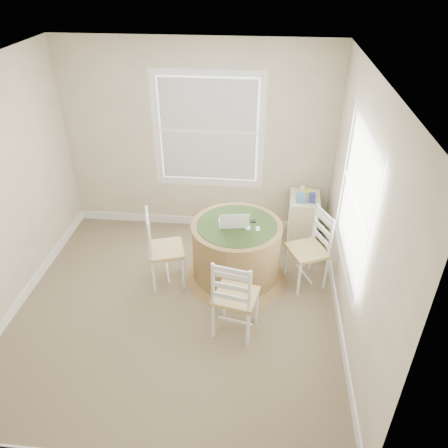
# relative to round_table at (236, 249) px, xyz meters

# --- Properties ---
(room) EXTENTS (3.64, 3.64, 2.64)m
(room) POSITION_rel_round_table_xyz_m (-0.45, -0.48, 0.88)
(room) COLOR #847054
(room) RESTS_ON ground
(round_table) EXTENTS (1.25, 1.25, 0.77)m
(round_table) POSITION_rel_round_table_xyz_m (0.00, 0.00, 0.00)
(round_table) COLOR olive
(round_table) RESTS_ON ground
(chair_left) EXTENTS (0.50, 0.52, 0.95)m
(chair_left) POSITION_rel_round_table_xyz_m (-0.82, -0.16, 0.06)
(chair_left) COLOR white
(chair_left) RESTS_ON ground
(chair_near) EXTENTS (0.49, 0.48, 0.95)m
(chair_near) POSITION_rel_round_table_xyz_m (0.06, -0.88, 0.06)
(chair_near) COLOR white
(chair_near) RESTS_ON ground
(chair_right) EXTENTS (0.54, 0.55, 0.95)m
(chair_right) POSITION_rel_round_table_xyz_m (0.83, -0.01, 0.06)
(chair_right) COLOR white
(chair_right) RESTS_ON ground
(laptop) EXTENTS (0.37, 0.34, 0.23)m
(laptop) POSITION_rel_round_table_xyz_m (-0.04, -0.01, 0.38)
(laptop) COLOR white
(laptop) RESTS_ON round_table
(mouse) EXTENTS (0.07, 0.10, 0.03)m
(mouse) POSITION_rel_round_table_xyz_m (0.13, -0.06, 0.35)
(mouse) COLOR white
(mouse) RESTS_ON round_table
(phone) EXTENTS (0.05, 0.09, 0.02)m
(phone) POSITION_rel_round_table_xyz_m (0.25, -0.06, 0.35)
(phone) COLOR #B7BABF
(phone) RESTS_ON round_table
(keys) EXTENTS (0.06, 0.06, 0.02)m
(keys) POSITION_rel_round_table_xyz_m (0.18, 0.09, 0.35)
(keys) COLOR black
(keys) RESTS_ON round_table
(corner_chest) EXTENTS (0.41, 0.54, 0.69)m
(corner_chest) POSITION_rel_round_table_xyz_m (0.83, 0.87, -0.07)
(corner_chest) COLOR #F7E4B9
(corner_chest) RESTS_ON ground
(tissue_box) EXTENTS (0.12, 0.12, 0.10)m
(tissue_box) POSITION_rel_round_table_xyz_m (0.77, 0.76, 0.33)
(tissue_box) COLOR #4E8DB4
(tissue_box) RESTS_ON corner_chest
(box_yellow) EXTENTS (0.15, 0.10, 0.06)m
(box_yellow) POSITION_rel_round_table_xyz_m (0.88, 0.92, 0.31)
(box_yellow) COLOR #D9E751
(box_yellow) RESTS_ON corner_chest
(box_blue) EXTENTS (0.08, 0.08, 0.12)m
(box_blue) POSITION_rel_round_table_xyz_m (0.90, 0.76, 0.34)
(box_blue) COLOR navy
(box_blue) RESTS_ON corner_chest
(cup_cream) EXTENTS (0.07, 0.07, 0.09)m
(cup_cream) POSITION_rel_round_table_xyz_m (0.80, 0.99, 0.32)
(cup_cream) COLOR beige
(cup_cream) RESTS_ON corner_chest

